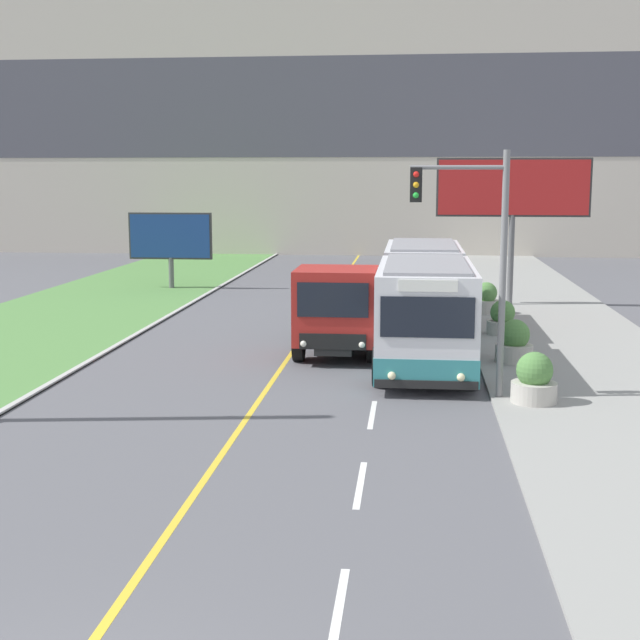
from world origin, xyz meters
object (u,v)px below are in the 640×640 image
(billboard_large, at_px, (513,192))
(dump_truck, at_px, (339,310))
(billboard_small, at_px, (170,238))
(planter_round_third, at_px, (502,319))
(planter_round_second, at_px, (514,343))
(planter_round_near, at_px, (534,380))
(city_bus, at_px, (424,300))
(traffic_light_mast, at_px, (476,243))
(planter_round_far, at_px, (486,300))

(billboard_large, bearing_deg, dump_truck, -119.94)
(billboard_small, distance_m, planter_round_third, 18.41)
(billboard_large, xyz_separation_m, planter_round_second, (-1.09, -11.68, -4.03))
(billboard_large, xyz_separation_m, planter_round_near, (-1.13, -16.24, -4.04))
(city_bus, relative_size, billboard_small, 3.25)
(billboard_large, xyz_separation_m, planter_round_third, (-0.98, -7.12, -4.07))
(billboard_large, relative_size, billboard_small, 1.55)
(traffic_light_mast, relative_size, planter_round_far, 4.92)
(planter_round_second, bearing_deg, planter_round_near, -90.54)
(billboard_small, xyz_separation_m, planter_round_far, (14.21, -6.78, -1.81))
(planter_round_near, distance_m, planter_round_second, 4.56)
(dump_truck, xyz_separation_m, planter_round_third, (5.17, 3.56, -0.76))
(planter_round_far, bearing_deg, planter_round_second, -89.59)
(city_bus, distance_m, planter_round_third, 3.75)
(traffic_light_mast, relative_size, billboard_small, 1.49)
(billboard_large, relative_size, planter_round_third, 5.40)
(city_bus, xyz_separation_m, planter_round_second, (2.53, -2.08, -0.91))
(traffic_light_mast, distance_m, planter_round_third, 9.34)
(planter_round_third, bearing_deg, traffic_light_mast, -100.14)
(city_bus, height_order, dump_truck, city_bus)
(planter_round_second, bearing_deg, planter_round_third, 88.62)
(planter_round_third, bearing_deg, city_bus, -136.83)
(billboard_small, height_order, planter_round_second, billboard_small)
(dump_truck, xyz_separation_m, billboard_small, (-9.21, 14.90, 1.08))
(billboard_small, bearing_deg, planter_round_near, -55.18)
(traffic_light_mast, height_order, planter_round_second, traffic_light_mast)
(billboard_large, distance_m, planter_round_near, 16.77)
(planter_round_third, height_order, planter_round_far, planter_round_far)
(dump_truck, distance_m, traffic_light_mast, 6.70)
(planter_round_second, distance_m, planter_round_third, 4.56)
(traffic_light_mast, bearing_deg, planter_round_far, 84.06)
(dump_truck, distance_m, billboard_small, 17.55)
(city_bus, height_order, billboard_large, billboard_large)
(planter_round_second, bearing_deg, billboard_small, 131.92)
(planter_round_near, relative_size, planter_round_second, 0.97)
(dump_truck, height_order, planter_round_far, dump_truck)
(city_bus, xyz_separation_m, billboard_small, (-11.74, 13.82, 0.89))
(dump_truck, xyz_separation_m, planter_round_far, (5.00, 8.12, -0.73))
(billboard_small, bearing_deg, city_bus, -49.65)
(billboard_large, bearing_deg, planter_round_second, -95.32)
(city_bus, bearing_deg, planter_round_near, -69.44)
(city_bus, distance_m, billboard_small, 18.16)
(city_bus, distance_m, planter_round_far, 7.52)
(billboard_small, height_order, planter_round_near, billboard_small)
(planter_round_near, bearing_deg, billboard_small, 124.82)
(planter_round_near, distance_m, planter_round_third, 9.12)
(planter_round_second, bearing_deg, city_bus, 140.61)
(planter_round_near, height_order, planter_round_third, planter_round_near)
(planter_round_second, relative_size, planter_round_far, 1.02)
(planter_round_third, distance_m, planter_round_far, 4.56)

